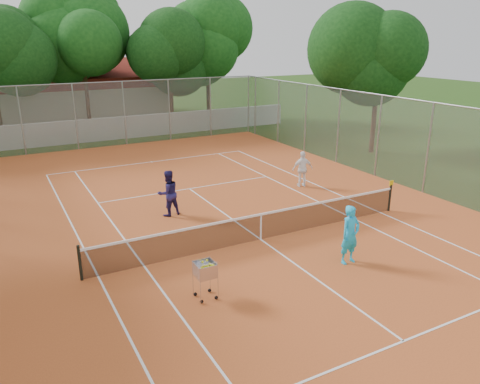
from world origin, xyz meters
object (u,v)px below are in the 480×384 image
tennis_net (261,226)px  ball_hopper (205,279)px  player_far_right (303,169)px  clubhouse (62,93)px  player_far_left (168,193)px  player_near (350,235)px

tennis_net → ball_hopper: ball_hopper is taller
tennis_net → player_far_right: (4.77, 4.30, 0.34)m
clubhouse → player_far_left: clubhouse is taller
tennis_net → player_far_left: size_ratio=6.61×
clubhouse → player_far_left: (0.04, -25.31, -1.28)m
ball_hopper → player_far_right: bearing=33.4°
tennis_net → ball_hopper: size_ratio=10.51×
ball_hopper → player_near: bearing=-9.3°
player_far_right → player_far_left: bearing=21.5°
tennis_net → ball_hopper: 4.10m
player_far_left → player_far_right: bearing=176.6°
tennis_net → player_far_left: player_far_left is taller
tennis_net → player_near: bearing=-61.0°
player_near → player_far_left: size_ratio=1.02×
clubhouse → player_far_right: (6.77, -24.70, -1.35)m
clubhouse → player_near: bearing=-83.7°
ball_hopper → clubhouse: bearing=80.6°
clubhouse → player_far_left: 25.34m
clubhouse → ball_hopper: bearing=-92.2°
clubhouse → player_far_left: bearing=-89.9°
player_near → ball_hopper: (-4.72, 0.17, -0.35)m
player_far_right → ball_hopper: (-7.98, -6.85, -0.26)m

